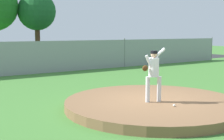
{
  "coord_description": "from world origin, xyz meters",
  "views": [
    {
      "loc": [
        -6.47,
        -7.13,
        2.41
      ],
      "look_at": [
        -0.51,
        1.57,
        1.11
      ],
      "focal_mm": 49.08,
      "sensor_mm": 36.0,
      "label": 1
    }
  ],
  "objects": [
    {
      "name": "baseball",
      "position": [
        -0.09,
        -1.01,
        0.31
      ],
      "size": [
        0.07,
        0.07,
        0.07
      ],
      "primitive_type": "sphere",
      "color": "white",
      "rests_on": "pitchers_mound"
    },
    {
      "name": "pitchers_mound",
      "position": [
        0.0,
        0.0,
        0.13
      ],
      "size": [
        5.61,
        5.61,
        0.27
      ],
      "primitive_type": "cylinder",
      "color": "brown",
      "rests_on": "ground_plane"
    },
    {
      "name": "ground_plane",
      "position": [
        0.0,
        6.0,
        0.0
      ],
      "size": [
        80.0,
        80.0,
        0.0
      ],
      "primitive_type": "plane",
      "color": "#427A33"
    },
    {
      "name": "tree_slender_far",
      "position": [
        4.65,
        22.19,
        4.41
      ],
      "size": [
        3.72,
        3.72,
        6.32
      ],
      "color": "#4C331E",
      "rests_on": "ground_plane"
    },
    {
      "name": "parked_car_charcoal",
      "position": [
        5.92,
        14.43,
        0.76
      ],
      "size": [
        2.08,
        4.42,
        1.58
      ],
      "color": "#232328",
      "rests_on": "ground_plane"
    },
    {
      "name": "asphalt_strip",
      "position": [
        0.0,
        14.5,
        0.0
      ],
      "size": [
        44.0,
        7.0,
        0.01
      ],
      "primitive_type": "cube",
      "color": "#2B2B2D",
      "rests_on": "ground_plane"
    },
    {
      "name": "pitcher_youth",
      "position": [
        -0.19,
        -0.2,
        1.25
      ],
      "size": [
        0.81,
        0.32,
        1.67
      ],
      "color": "silver",
      "rests_on": "pitchers_mound"
    },
    {
      "name": "chainlink_fence",
      "position": [
        0.0,
        10.0,
        0.95
      ],
      "size": [
        31.68,
        0.07,
        2.0
      ],
      "color": "gray",
      "rests_on": "ground_plane"
    },
    {
      "name": "traffic_cone_orange",
      "position": [
        3.51,
        13.89,
        0.26
      ],
      "size": [
        0.4,
        0.4,
        0.55
      ],
      "color": "orange",
      "rests_on": "asphalt_strip"
    },
    {
      "name": "parked_car_champagne",
      "position": [
        1.18,
        14.89,
        0.77
      ],
      "size": [
        1.94,
        4.21,
        1.61
      ],
      "color": "tan",
      "rests_on": "ground_plane"
    }
  ]
}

